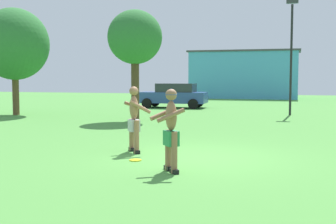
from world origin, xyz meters
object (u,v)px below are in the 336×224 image
tree_left_field (135,38)px  frisbee (135,160)px  car_blue_mid_lot (174,95)px  player_with_cap (171,126)px  lamp_post (291,45)px  player_in_gray (134,117)px  tree_right_field (14,44)px

tree_left_field → frisbee: bearing=-69.4°
frisbee → car_blue_mid_lot: 18.01m
car_blue_mid_lot → player_with_cap: bearing=-74.7°
player_with_cap → car_blue_mid_lot: size_ratio=0.40×
frisbee → tree_left_field: size_ratio=0.06×
lamp_post → tree_left_field: lamp_post is taller
frisbee → car_blue_mid_lot: size_ratio=0.07×
player_in_gray → tree_right_field: tree_right_field is taller
frisbee → player_with_cap: bearing=-39.3°
frisbee → tree_left_field: tree_left_field is taller
tree_right_field → car_blue_mid_lot: bearing=48.8°
frisbee → tree_right_field: bearing=136.1°
player_in_gray → tree_left_field: 9.02m
tree_right_field → player_in_gray: bearing=-41.8°
car_blue_mid_lot → frisbee: bearing=-77.4°
player_with_cap → tree_left_field: 11.40m
lamp_post → tree_left_field: 8.36m
player_with_cap → car_blue_mid_lot: 19.18m
player_with_cap → tree_right_field: 16.23m
car_blue_mid_lot → tree_right_field: tree_right_field is taller
player_in_gray → frisbee: bearing=-68.2°
lamp_post → tree_right_field: size_ratio=1.07×
player_with_cap → tree_right_field: size_ratio=0.31×
frisbee → tree_right_field: tree_right_field is taller
player_with_cap → player_in_gray: (-1.58, 2.04, -0.04)m
player_with_cap → tree_right_field: tree_right_field is taller
tree_right_field → tree_left_field: bearing=-7.6°
lamp_post → tree_right_field: lamp_post is taller
player_in_gray → tree_left_field: tree_left_field is taller
tree_left_field → player_in_gray: bearing=-69.6°
lamp_post → tree_left_field: bearing=-144.5°
car_blue_mid_lot → lamp_post: 8.60m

